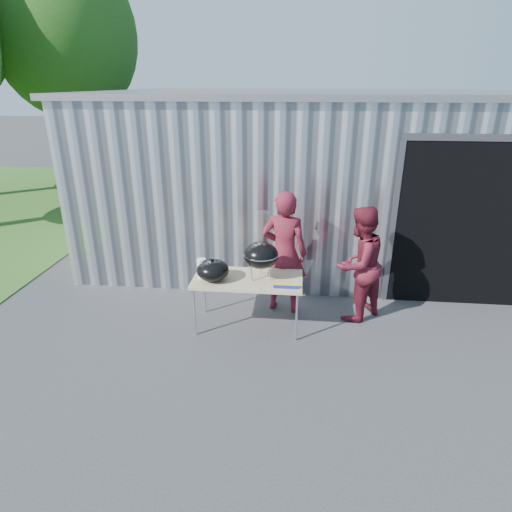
# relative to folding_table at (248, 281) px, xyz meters

# --- Properties ---
(ground) EXTENTS (80.00, 80.00, 0.00)m
(ground) POSITION_rel_folding_table_xyz_m (0.03, -0.66, -0.71)
(ground) COLOR #353537
(building) EXTENTS (8.20, 6.20, 3.10)m
(building) POSITION_rel_folding_table_xyz_m (0.94, 3.93, 0.83)
(building) COLOR silver
(building) RESTS_ON ground
(tree_far) EXTENTS (4.21, 4.21, 6.98)m
(tree_far) POSITION_rel_folding_table_xyz_m (-6.47, 8.34, 3.84)
(tree_far) COLOR #442D19
(tree_far) RESTS_ON ground
(folding_table) EXTENTS (1.50, 0.75, 0.75)m
(folding_table) POSITION_rel_folding_table_xyz_m (0.00, 0.00, 0.00)
(folding_table) COLOR tan
(folding_table) RESTS_ON ground
(kettle_grill) EXTENTS (0.48, 0.48, 0.95)m
(kettle_grill) POSITION_rel_folding_table_xyz_m (0.18, 0.01, 0.45)
(kettle_grill) COLOR black
(kettle_grill) RESTS_ON folding_table
(grill_lid) EXTENTS (0.44, 0.44, 0.32)m
(grill_lid) POSITION_rel_folding_table_xyz_m (-0.46, -0.10, 0.18)
(grill_lid) COLOR black
(grill_lid) RESTS_ON folding_table
(paper_towels) EXTENTS (0.12, 0.12, 0.28)m
(paper_towels) POSITION_rel_folding_table_xyz_m (-0.63, -0.05, 0.18)
(paper_towels) COLOR white
(paper_towels) RESTS_ON folding_table
(white_tub) EXTENTS (0.20, 0.15, 0.10)m
(white_tub) POSITION_rel_folding_table_xyz_m (-0.55, 0.23, 0.09)
(white_tub) COLOR white
(white_tub) RESTS_ON folding_table
(foil_box) EXTENTS (0.32, 0.06, 0.06)m
(foil_box) POSITION_rel_folding_table_xyz_m (0.53, -0.25, 0.07)
(foil_box) COLOR #172397
(foil_box) RESTS_ON folding_table
(person_cook) EXTENTS (0.75, 0.56, 1.86)m
(person_cook) POSITION_rel_folding_table_xyz_m (0.48, 0.55, 0.22)
(person_cook) COLOR maroon
(person_cook) RESTS_ON ground
(person_bystander) EXTENTS (1.04, 1.04, 1.70)m
(person_bystander) POSITION_rel_folding_table_xyz_m (1.55, 0.42, 0.14)
(person_bystander) COLOR maroon
(person_bystander) RESTS_ON ground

